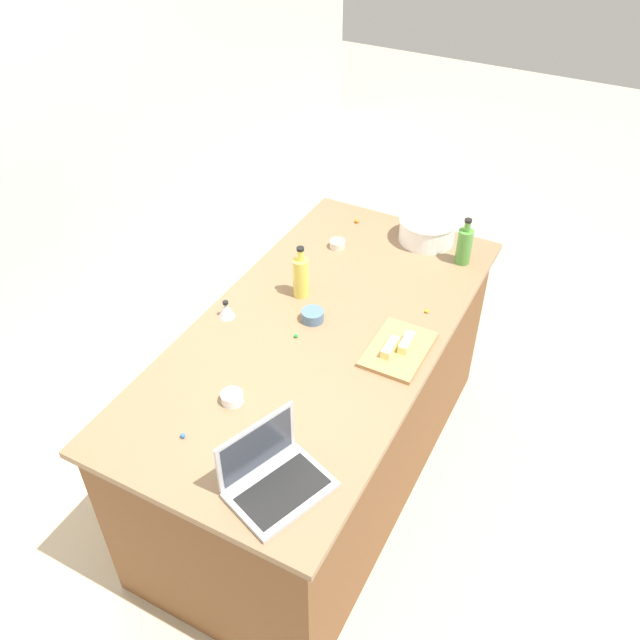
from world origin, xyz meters
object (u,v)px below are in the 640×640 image
object	(u,v)px
cutting_board	(398,349)
ramekin_small	(337,244)
bottle_olive	(464,245)
butter_stick_right	(390,348)
laptop	(273,476)
ramekin_medium	(232,398)
mixing_bowl_large	(427,229)
bottle_oil	(301,276)
kitchen_timer	(226,310)
ramekin_wide	(313,316)
butter_stick_left	(406,343)

from	to	relation	value
cutting_board	ramekin_small	world-z (taller)	ramekin_small
bottle_olive	ramekin_small	world-z (taller)	bottle_olive
butter_stick_right	laptop	bearing A→B (deg)	173.34
bottle_olive	ramekin_medium	xyz separation A→B (m)	(-1.23, 0.45, -0.07)
mixing_bowl_large	bottle_oil	world-z (taller)	bottle_oil
butter_stick_right	kitchen_timer	distance (m)	0.70
laptop	mixing_bowl_large	distance (m)	1.57
bottle_oil	cutting_board	world-z (taller)	bottle_oil
cutting_board	ramekin_wide	world-z (taller)	ramekin_wide
mixing_bowl_large	ramekin_small	bearing A→B (deg)	126.14
butter_stick_right	ramekin_medium	distance (m)	0.64
laptop	mixing_bowl_large	size ratio (longest dim) A/B	1.34
butter_stick_right	ramekin_medium	xyz separation A→B (m)	(-0.49, 0.40, -0.02)
ramekin_medium	cutting_board	bearing A→B (deg)	-38.85
laptop	ramekin_wide	world-z (taller)	laptop
mixing_bowl_large	bottle_olive	xyz separation A→B (m)	(-0.10, -0.21, 0.03)
cutting_board	butter_stick_left	size ratio (longest dim) A/B	2.86
bottle_oil	ramekin_medium	size ratio (longest dim) A/B	3.03
butter_stick_right	ramekin_small	world-z (taller)	butter_stick_right
bottle_oil	kitchen_timer	bearing A→B (deg)	143.33
bottle_olive	ramekin_small	distance (m)	0.59
mixing_bowl_large	butter_stick_right	distance (m)	0.85
ramekin_small	ramekin_wide	size ratio (longest dim) A/B	0.79
cutting_board	ramekin_medium	size ratio (longest dim) A/B	3.92
mixing_bowl_large	butter_stick_right	world-z (taller)	mixing_bowl_large
laptop	bottle_oil	world-z (taller)	bottle_oil
ramekin_small	kitchen_timer	distance (m)	0.70
butter_stick_left	butter_stick_right	xyz separation A→B (m)	(-0.06, 0.05, 0.00)
bottle_olive	bottle_oil	world-z (taller)	bottle_oil
bottle_oil	ramekin_small	bearing A→B (deg)	3.96
bottle_olive	ramekin_wide	size ratio (longest dim) A/B	2.47
bottle_olive	ramekin_small	bearing A→B (deg)	105.66
bottle_oil	butter_stick_left	world-z (taller)	bottle_oil
butter_stick_right	kitchen_timer	xyz separation A→B (m)	(-0.10, 0.69, -0.00)
bottle_olive	bottle_oil	bearing A→B (deg)	136.38
laptop	bottle_oil	xyz separation A→B (m)	(0.91, 0.40, 0.05)
ramekin_wide	bottle_olive	bearing A→B (deg)	-30.75
mixing_bowl_large	butter_stick_left	xyz separation A→B (m)	(-0.78, -0.21, -0.03)
ramekin_small	kitchen_timer	xyz separation A→B (m)	(-0.68, 0.18, 0.02)
kitchen_timer	bottle_oil	bearing A→B (deg)	-36.67
bottle_oil	kitchen_timer	xyz separation A→B (m)	(-0.27, 0.20, -0.06)
ramekin_small	cutting_board	bearing A→B (deg)	-135.29
ramekin_medium	kitchen_timer	xyz separation A→B (m)	(0.40, 0.29, 0.02)
butter_stick_left	bottle_oil	bearing A→B (deg)	77.49
butter_stick_right	ramekin_wide	xyz separation A→B (m)	(0.05, 0.36, -0.01)
laptop	ramekin_medium	bearing A→B (deg)	52.45
butter_stick_left	ramekin_medium	bearing A→B (deg)	140.89
mixing_bowl_large	ramekin_medium	size ratio (longest dim) A/B	3.42
butter_stick_left	ramekin_medium	world-z (taller)	butter_stick_left
laptop	ramekin_wide	distance (m)	0.83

